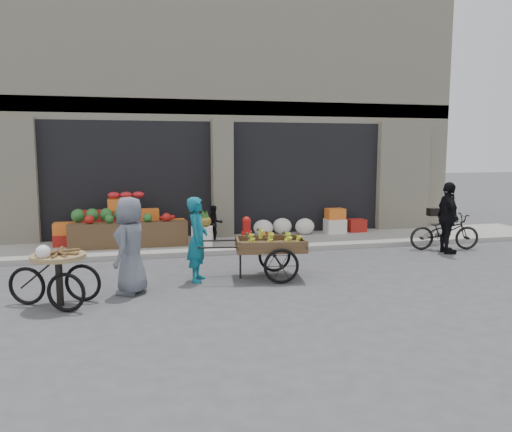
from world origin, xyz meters
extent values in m
plane|color=#424244|center=(0.00, 0.00, 0.00)|extent=(80.00, 80.00, 0.00)
cube|color=gray|center=(0.00, 4.10, 0.06)|extent=(18.00, 2.20, 0.12)
cube|color=beige|center=(0.00, 8.20, 3.50)|extent=(14.00, 6.00, 7.00)
cube|color=gray|center=(0.00, 5.35, 3.60)|extent=(14.00, 0.30, 0.40)
cube|color=black|center=(-2.48, 6.00, 1.67)|extent=(4.40, 1.60, 3.10)
cube|color=black|center=(2.48, 6.00, 1.67)|extent=(4.40, 1.60, 3.10)
cube|color=beige|center=(0.00, 5.15, 1.67)|extent=(0.55, 0.80, 3.22)
cube|color=brown|center=(-2.48, 3.95, 0.42)|extent=(2.80, 0.45, 0.60)
sphere|color=#1E5923|center=(-3.17, 4.45, 0.86)|extent=(0.34, 0.34, 0.34)
cylinder|color=silver|center=(-0.75, 3.60, 0.37)|extent=(0.52, 0.52, 0.50)
cylinder|color=#A5140F|center=(0.35, 3.55, 0.40)|extent=(0.20, 0.20, 0.56)
sphere|color=#A5140F|center=(0.35, 3.55, 0.72)|extent=(0.22, 0.22, 0.22)
cylinder|color=orange|center=(0.85, 3.50, 0.27)|extent=(0.32, 0.32, 0.30)
ellipsoid|color=silver|center=(1.68, 4.70, 0.34)|extent=(1.70, 0.60, 0.44)
imported|color=black|center=(-0.35, 4.20, 0.58)|extent=(0.51, 0.43, 0.93)
cube|color=brown|center=(0.20, 0.76, 0.61)|extent=(1.43, 1.04, 0.12)
torus|color=black|center=(0.27, 0.27, 0.33)|extent=(0.67, 0.15, 0.66)
torus|color=black|center=(0.41, 1.20, 0.33)|extent=(0.67, 0.15, 0.66)
cylinder|color=black|center=(-0.38, 0.84, 0.27)|extent=(0.04, 0.04, 0.55)
imported|color=#0F6378|center=(-1.19, 0.86, 0.80)|extent=(0.54, 0.67, 1.59)
cylinder|color=#9E7F51|center=(-3.51, -0.17, 0.80)|extent=(1.08, 1.08, 0.07)
cube|color=black|center=(-3.51, -0.17, 0.40)|extent=(0.10, 0.10, 0.80)
torus|color=black|center=(-3.37, -0.52, 0.31)|extent=(0.60, 0.27, 0.62)
torus|color=black|center=(-3.18, 0.01, 0.31)|extent=(0.60, 0.27, 0.62)
torus|color=black|center=(-4.02, 0.02, 0.31)|extent=(0.60, 0.27, 0.62)
imported|color=slate|center=(-2.41, 0.30, 0.84)|extent=(0.81, 0.96, 1.67)
imported|color=black|center=(5.12, 2.40, 0.45)|extent=(1.80, 0.93, 0.90)
imported|color=black|center=(4.92, 2.00, 0.85)|extent=(0.61, 1.06, 1.71)
camera|label=1|loc=(-2.30, -8.34, 2.45)|focal=35.00mm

